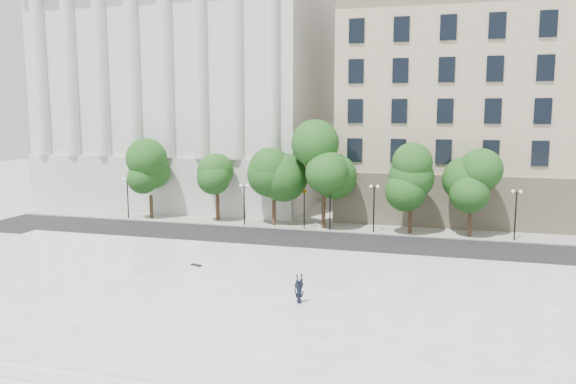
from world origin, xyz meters
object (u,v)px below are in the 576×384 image
object	(u,v)px
traffic_light_east	(330,191)
traffic_light_west	(304,189)
person_lying	(299,299)
skateboard	(196,265)

from	to	relation	value
traffic_light_east	traffic_light_west	bearing A→B (deg)	-180.00
traffic_light_east	person_lying	size ratio (longest dim) A/B	2.63
traffic_light_west	traffic_light_east	bearing A→B (deg)	0.00
traffic_light_west	skateboard	xyz separation A→B (m)	(-3.73, -15.01, -3.26)
person_lying	traffic_light_west	bearing A→B (deg)	61.79
traffic_light_east	skateboard	distance (m)	16.52
traffic_light_west	skateboard	world-z (taller)	traffic_light_west
traffic_light_west	person_lying	size ratio (longest dim) A/B	2.68
skateboard	person_lying	bearing A→B (deg)	-12.56
traffic_light_west	traffic_light_east	world-z (taller)	traffic_light_west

